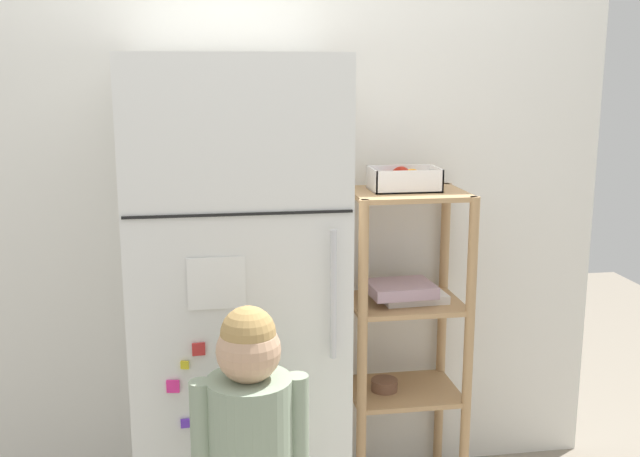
{
  "coord_description": "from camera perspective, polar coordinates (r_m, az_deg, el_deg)",
  "views": [
    {
      "loc": [
        -0.27,
        -2.46,
        1.63
      ],
      "look_at": [
        0.12,
        0.02,
        1.09
      ],
      "focal_mm": 42.51,
      "sensor_mm": 36.0,
      "label": 1
    }
  ],
  "objects": [
    {
      "name": "pantry_shelf_unit",
      "position": [
        2.87,
        6.39,
        -6.59
      ],
      "size": [
        0.43,
        0.34,
        1.19
      ],
      "color": "tan",
      "rests_on": "ground"
    },
    {
      "name": "fruit_bin",
      "position": [
        2.78,
        6.42,
        3.66
      ],
      "size": [
        0.25,
        0.16,
        0.08
      ],
      "color": "white",
      "rests_on": "pantry_shelf_unit"
    },
    {
      "name": "child_standing",
      "position": [
        2.18,
        -5.26,
        -15.85
      ],
      "size": [
        0.33,
        0.24,
        1.01
      ],
      "color": "#445444",
      "rests_on": "ground"
    },
    {
      "name": "refrigerator",
      "position": [
        2.6,
        -6.26,
        -5.74
      ],
      "size": [
        0.68,
        0.67,
        1.67
      ],
      "color": "white",
      "rests_on": "ground"
    },
    {
      "name": "kitchen_wall_back",
      "position": [
        2.89,
        -3.47,
        1.22
      ],
      "size": [
        2.6,
        0.03,
        2.17
      ],
      "primitive_type": "cube",
      "color": "silver",
      "rests_on": "ground"
    }
  ]
}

